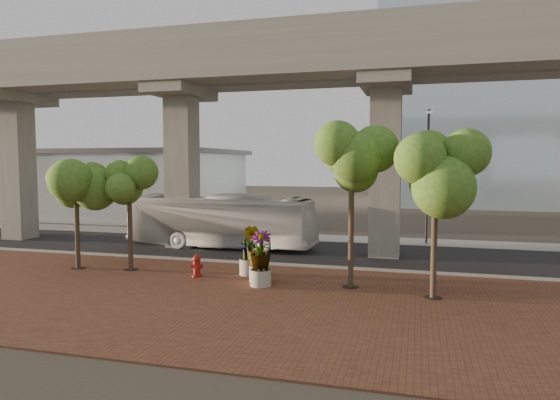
# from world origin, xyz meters

# --- Properties ---
(ground) EXTENTS (160.00, 160.00, 0.00)m
(ground) POSITION_xyz_m (0.00, 0.00, 0.00)
(ground) COLOR #3C352B
(ground) RESTS_ON ground
(brick_plaza) EXTENTS (70.00, 13.00, 0.06)m
(brick_plaza) POSITION_xyz_m (0.00, -8.00, 0.03)
(brick_plaza) COLOR brown
(brick_plaza) RESTS_ON ground
(asphalt_road) EXTENTS (90.00, 8.00, 0.04)m
(asphalt_road) POSITION_xyz_m (0.00, 2.00, 0.02)
(asphalt_road) COLOR black
(asphalt_road) RESTS_ON ground
(curb_strip) EXTENTS (70.00, 0.25, 0.16)m
(curb_strip) POSITION_xyz_m (0.00, -2.00, 0.08)
(curb_strip) COLOR #A09D95
(curb_strip) RESTS_ON ground
(far_sidewalk) EXTENTS (90.00, 3.00, 0.06)m
(far_sidewalk) POSITION_xyz_m (0.00, 7.50, 0.03)
(far_sidewalk) COLOR #A09D95
(far_sidewalk) RESTS_ON ground
(transit_viaduct) EXTENTS (72.00, 5.60, 12.40)m
(transit_viaduct) POSITION_xyz_m (0.00, 2.00, 7.29)
(transit_viaduct) COLOR gray
(transit_viaduct) RESTS_ON ground
(station_pavilion) EXTENTS (23.00, 13.00, 6.30)m
(station_pavilion) POSITION_xyz_m (-20.00, 16.00, 3.22)
(station_pavilion) COLOR silver
(station_pavilion) RESTS_ON ground
(transit_bus) EXTENTS (11.55, 3.17, 3.19)m
(transit_bus) POSITION_xyz_m (-3.61, 2.21, 1.60)
(transit_bus) COLOR silver
(transit_bus) RESTS_ON ground
(fire_hydrant) EXTENTS (0.51, 0.46, 1.02)m
(fire_hydrant) POSITION_xyz_m (-1.66, -5.38, 0.55)
(fire_hydrant) COLOR maroon
(fire_hydrant) RESTS_ON ground
(planter_front) EXTENTS (1.92, 1.92, 2.11)m
(planter_front) POSITION_xyz_m (1.25, -5.41, 1.34)
(planter_front) COLOR gray
(planter_front) RESTS_ON ground
(planter_right) EXTENTS (2.11, 2.11, 2.26)m
(planter_right) POSITION_xyz_m (1.55, -6.17, 1.43)
(planter_right) COLOR gray
(planter_right) RESTS_ON ground
(planter_left) EXTENTS (2.05, 2.05, 2.26)m
(planter_left) POSITION_xyz_m (0.45, -4.34, 1.43)
(planter_left) COLOR #AFA79E
(planter_left) RESTS_ON ground
(street_tree_far_west) EXTENTS (3.22, 3.22, 5.70)m
(street_tree_far_west) POSITION_xyz_m (-7.91, -5.25, 4.27)
(street_tree_far_west) COLOR #4B3C2A
(street_tree_far_west) RESTS_ON ground
(street_tree_near_west) EXTENTS (2.99, 2.99, 5.36)m
(street_tree_near_west) POSITION_xyz_m (-5.30, -4.87, 4.04)
(street_tree_near_west) COLOR #4B3C2A
(street_tree_near_west) RESTS_ON ground
(street_tree_near_east) EXTENTS (3.45, 3.45, 6.59)m
(street_tree_near_east) POSITION_xyz_m (5.14, -5.42, 5.05)
(street_tree_near_east) COLOR #4B3C2A
(street_tree_near_east) RESTS_ON ground
(street_tree_far_east) EXTENTS (3.62, 3.62, 6.32)m
(street_tree_far_east) POSITION_xyz_m (8.32, -6.20, 4.71)
(street_tree_far_east) COLOR #4B3C2A
(street_tree_far_east) RESTS_ON ground
(streetlamp_west) EXTENTS (0.45, 1.30, 9.00)m
(streetlamp_west) POSITION_xyz_m (-8.18, 7.38, 5.25)
(streetlamp_west) COLOR #333338
(streetlamp_west) RESTS_ON ground
(streetlamp_east) EXTENTS (0.41, 1.19, 8.24)m
(streetlamp_east) POSITION_xyz_m (8.26, 6.75, 4.81)
(streetlamp_east) COLOR #2D2E32
(streetlamp_east) RESTS_ON ground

